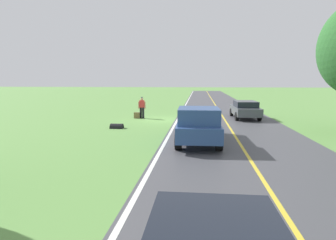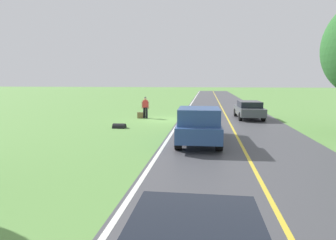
{
  "view_description": "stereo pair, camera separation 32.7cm",
  "coord_description": "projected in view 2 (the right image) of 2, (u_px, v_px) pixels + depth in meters",
  "views": [
    {
      "loc": [
        -2.92,
        22.01,
        3.09
      ],
      "look_at": [
        -1.56,
        9.52,
        1.33
      ],
      "focal_mm": 30.68,
      "sensor_mm": 36.0,
      "label": 1
    },
    {
      "loc": [
        -3.24,
        21.97,
        3.09
      ],
      "look_at": [
        -1.56,
        9.52,
        1.33
      ],
      "focal_mm": 30.68,
      "sensor_mm": 36.0,
      "label": 2
    }
  ],
  "objects": [
    {
      "name": "lane_centre_line",
      "position": [
        229.0,
        121.0,
        21.77
      ],
      "size": [
        0.14,
        117.6,
        0.0
      ],
      "primitive_type": "cube",
      "color": "gold",
      "rests_on": "ground"
    },
    {
      "name": "road_surface",
      "position": [
        229.0,
        121.0,
        21.77
      ],
      "size": [
        7.7,
        120.0,
        0.0
      ],
      "primitive_type": "cube",
      "color": "#47474C",
      "rests_on": "ground"
    },
    {
      "name": "ground_plane",
      "position": [
        164.0,
        120.0,
        22.42
      ],
      "size": [
        200.0,
        200.0,
        0.0
      ],
      "primitive_type": "plane",
      "color": "#609347"
    },
    {
      "name": "drainage_culvert",
      "position": [
        119.0,
        128.0,
        18.54
      ],
      "size": [
        0.8,
        0.6,
        0.6
      ],
      "primitive_type": "cylinder",
      "rotation": [
        0.0,
        1.57,
        0.0
      ],
      "color": "black",
      "rests_on": "ground"
    },
    {
      "name": "suitcase_carried",
      "position": [
        140.0,
        115.0,
        23.26
      ],
      "size": [
        0.48,
        0.24,
        0.48
      ],
      "primitive_type": "cube",
      "rotation": [
        0.0,
        0.0,
        1.66
      ],
      "color": "brown",
      "rests_on": "ground"
    },
    {
      "name": "hitchhiker_walking",
      "position": [
        145.0,
        106.0,
        23.22
      ],
      "size": [
        0.62,
        0.51,
        1.75
      ],
      "color": "black",
      "rests_on": "ground"
    },
    {
      "name": "lane_edge_line",
      "position": [
        181.0,
        120.0,
        22.25
      ],
      "size": [
        0.16,
        117.6,
        0.0
      ],
      "primitive_type": "cube",
      "color": "silver",
      "rests_on": "ground"
    },
    {
      "name": "pickup_truck_passing",
      "position": [
        199.0,
        124.0,
        14.0
      ],
      "size": [
        2.2,
        5.45,
        1.82
      ],
      "color": "#2D4C84",
      "rests_on": "ground"
    },
    {
      "name": "sedan_near_oncoming",
      "position": [
        249.0,
        109.0,
        22.95
      ],
      "size": [
        2.05,
        4.46,
        1.41
      ],
      "color": "#4C5156",
      "rests_on": "ground"
    }
  ]
}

